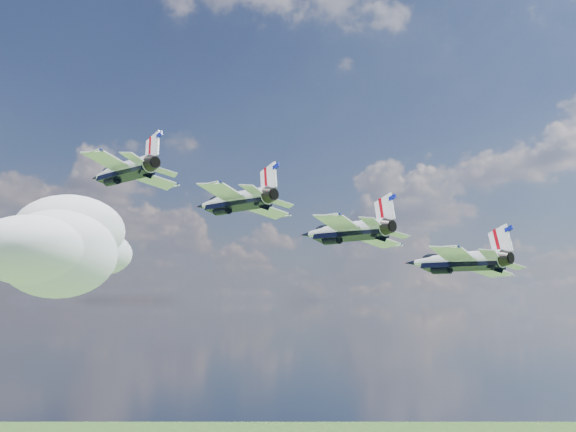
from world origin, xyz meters
TOP-DOWN VIEW (x-y plane):
  - cloud_far at (51.02, 187.37)m, footprint 54.00×42.43m
  - jet_0 at (-14.60, 20.16)m, footprint 10.96×14.86m
  - jet_1 at (-5.04, 13.08)m, footprint 10.96×14.86m
  - jet_2 at (4.52, 6.01)m, footprint 10.96×14.86m
  - jet_3 at (14.08, -1.06)m, footprint 10.96×14.86m

SIDE VIEW (x-z plane):
  - jet_3 at x=14.08m, z-range 151.35..158.36m
  - jet_2 at x=4.52m, z-range 154.53..161.53m
  - jet_1 at x=-5.04m, z-range 157.71..164.71m
  - jet_0 at x=-14.60m, z-range 160.89..167.89m
  - cloud_far at x=51.02m, z-range 158.49..179.70m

